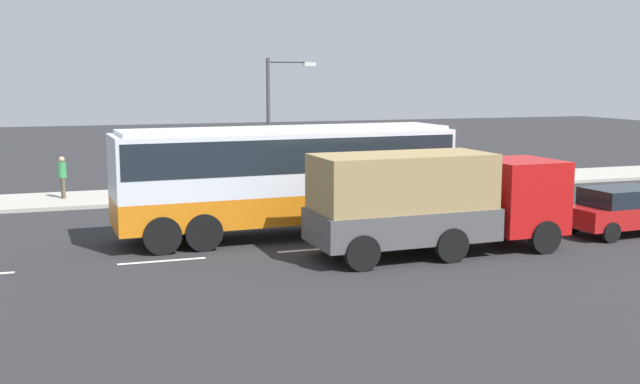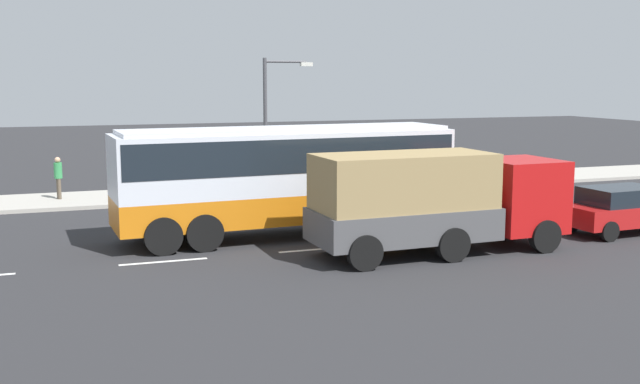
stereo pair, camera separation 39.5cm
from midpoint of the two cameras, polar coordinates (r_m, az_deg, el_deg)
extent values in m
plane|color=#28282B|center=(24.38, -6.93, -3.26)|extent=(120.00, 120.00, 0.00)
cube|color=#A8A399|center=(32.54, -9.96, -0.20)|extent=(80.00, 4.00, 0.15)
cube|color=white|center=(21.24, -11.32, -5.13)|extent=(2.40, 0.16, 0.01)
cube|color=white|center=(22.23, 0.28, -4.35)|extent=(2.40, 0.16, 0.01)
cube|color=white|center=(25.21, 15.05, -3.09)|extent=(2.40, 0.16, 0.01)
cube|color=orange|center=(23.99, -2.04, -0.96)|extent=(10.84, 2.98, 0.91)
cube|color=silver|center=(23.80, -2.05, 2.35)|extent=(10.84, 2.98, 1.88)
cube|color=black|center=(23.77, -2.06, 3.01)|extent=(10.63, 3.00, 1.03)
cube|color=black|center=(26.02, 9.08, 3.00)|extent=(0.23, 2.28, 1.50)
cube|color=silver|center=(23.71, -2.07, 4.75)|extent=(10.40, 2.81, 0.12)
cylinder|color=black|center=(26.58, 4.80, -1.03)|extent=(1.11, 0.35, 1.10)
cylinder|color=black|center=(24.51, 7.24, -1.89)|extent=(1.11, 0.35, 1.10)
cylinder|color=black|center=(24.41, -9.55, -1.98)|extent=(1.11, 0.35, 1.10)
cylinder|color=black|center=(22.14, -8.28, -3.04)|extent=(1.11, 0.35, 1.10)
cylinder|color=black|center=(24.21, -12.33, -2.15)|extent=(1.11, 0.35, 1.10)
cylinder|color=black|center=(21.91, -11.34, -3.25)|extent=(1.11, 0.35, 1.10)
cube|color=red|center=(23.22, 15.26, -0.23)|extent=(2.18, 2.37, 2.12)
cube|color=#4C4C4F|center=(21.34, 6.73, -2.41)|extent=(5.25, 2.46, 0.90)
cube|color=#997F51|center=(21.15, 6.79, 0.82)|extent=(5.04, 2.36, 1.53)
cylinder|color=black|center=(24.38, 13.95, -2.30)|extent=(0.97, 0.31, 0.96)
cylinder|color=black|center=(22.63, 17.10, -3.27)|extent=(0.97, 0.31, 0.96)
cylinder|color=black|center=(22.83, 7.59, -2.86)|extent=(0.97, 0.31, 0.96)
cylinder|color=black|center=(20.94, 10.42, -3.97)|extent=(0.97, 0.31, 0.96)
cylinder|color=black|center=(21.73, 1.39, -3.36)|extent=(0.97, 0.31, 0.96)
cylinder|color=black|center=(19.74, 3.77, -4.61)|extent=(0.97, 0.31, 0.96)
cube|color=#B21919|center=(26.38, 22.79, -1.55)|extent=(4.50, 2.00, 0.64)
cube|color=black|center=(26.07, 22.36, -0.31)|extent=(2.51, 1.75, 0.55)
cylinder|color=black|center=(26.00, 19.01, -2.21)|extent=(0.65, 0.24, 0.64)
cylinder|color=black|center=(24.78, 21.54, -2.86)|extent=(0.65, 0.24, 0.64)
cylinder|color=brown|center=(32.16, -18.47, 0.27)|extent=(0.14, 0.14, 0.84)
cylinder|color=brown|center=(32.31, -18.54, 0.31)|extent=(0.14, 0.14, 0.84)
cylinder|color=#338C4C|center=(32.14, -18.57, 1.59)|extent=(0.32, 0.32, 0.63)
sphere|color=tan|center=(32.09, -18.61, 2.35)|extent=(0.23, 0.23, 0.23)
cylinder|color=#47474C|center=(31.22, -3.55, 4.90)|extent=(0.16, 0.16, 5.65)
cylinder|color=#47474C|center=(31.40, -2.00, 9.82)|extent=(1.78, 0.10, 0.10)
cube|color=silver|center=(31.67, -0.43, 9.63)|extent=(0.50, 0.24, 0.16)
camera|label=1|loc=(0.20, 90.47, -0.07)|focal=42.35mm
camera|label=2|loc=(0.20, -89.53, 0.07)|focal=42.35mm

